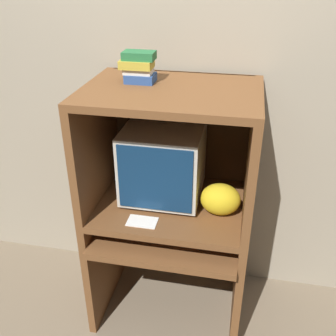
% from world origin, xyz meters
% --- Properties ---
extents(wall_back, '(6.00, 0.06, 2.60)m').
position_xyz_m(wall_back, '(0.00, 0.68, 1.30)').
color(wall_back, gray).
rests_on(wall_back, ground_plane).
extents(desk_base, '(0.84, 0.66, 0.63)m').
position_xyz_m(desk_base, '(0.00, 0.27, 0.40)').
color(desk_base, brown).
rests_on(desk_base, ground_plane).
extents(desk_monitor_shelf, '(0.84, 0.62, 0.13)m').
position_xyz_m(desk_monitor_shelf, '(0.00, 0.31, 0.73)').
color(desk_monitor_shelf, brown).
rests_on(desk_monitor_shelf, desk_base).
extents(hutch_upper, '(0.84, 0.62, 0.63)m').
position_xyz_m(hutch_upper, '(0.00, 0.34, 1.18)').
color(hutch_upper, brown).
rests_on(hutch_upper, desk_monitor_shelf).
extents(crt_monitor, '(0.41, 0.41, 0.40)m').
position_xyz_m(crt_monitor, '(-0.06, 0.38, 0.97)').
color(crt_monitor, beige).
rests_on(crt_monitor, desk_monitor_shelf).
extents(keyboard, '(0.39, 0.13, 0.03)m').
position_xyz_m(keyboard, '(-0.04, 0.18, 0.64)').
color(keyboard, '#2D2D30').
rests_on(keyboard, desk_base).
extents(mouse, '(0.07, 0.05, 0.03)m').
position_xyz_m(mouse, '(0.22, 0.19, 0.65)').
color(mouse, '#B7B7B7').
rests_on(mouse, desk_base).
extents(snack_bag, '(0.20, 0.15, 0.17)m').
position_xyz_m(snack_bag, '(0.27, 0.26, 0.85)').
color(snack_bag, gold).
rests_on(snack_bag, desk_monitor_shelf).
extents(book_stack, '(0.17, 0.11, 0.15)m').
position_xyz_m(book_stack, '(-0.17, 0.38, 1.47)').
color(book_stack, navy).
rests_on(book_stack, hutch_upper).
extents(paper_card, '(0.15, 0.10, 0.00)m').
position_xyz_m(paper_card, '(-0.11, 0.11, 0.77)').
color(paper_card, white).
rests_on(paper_card, desk_monitor_shelf).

